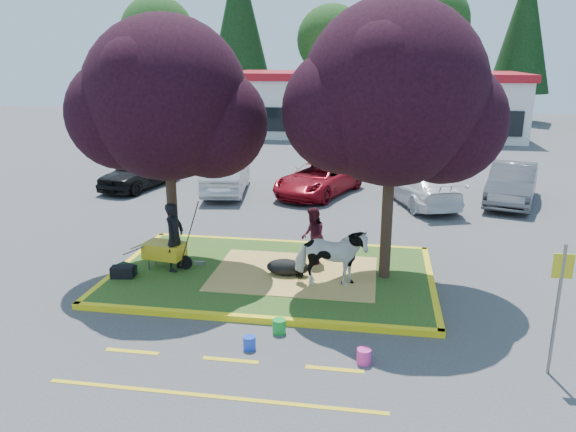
% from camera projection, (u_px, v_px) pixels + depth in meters
% --- Properties ---
extents(ground, '(90.00, 90.00, 0.00)m').
position_uv_depth(ground, '(272.00, 277.00, 14.74)').
color(ground, '#424244').
rests_on(ground, ground).
extents(median_island, '(8.00, 5.00, 0.15)m').
position_uv_depth(median_island, '(272.00, 275.00, 14.72)').
color(median_island, '#294916').
rests_on(median_island, ground).
extents(curb_near, '(8.30, 0.16, 0.15)m').
position_uv_depth(curb_near, '(250.00, 319.00, 12.27)').
color(curb_near, yellow).
rests_on(curb_near, ground).
extents(curb_far, '(8.30, 0.16, 0.15)m').
position_uv_depth(curb_far, '(288.00, 243.00, 17.16)').
color(curb_far, yellow).
rests_on(curb_far, ground).
extents(curb_left, '(0.16, 5.30, 0.15)m').
position_uv_depth(curb_left, '(126.00, 266.00, 15.35)').
color(curb_left, yellow).
rests_on(curb_left, ground).
extents(curb_right, '(0.16, 5.30, 0.15)m').
position_uv_depth(curb_right, '(431.00, 285.00, 14.08)').
color(curb_right, yellow).
rests_on(curb_right, ground).
extents(straw_bedding, '(4.20, 3.00, 0.01)m').
position_uv_depth(straw_bedding, '(295.00, 273.00, 14.60)').
color(straw_bedding, '#E4BB5E').
rests_on(straw_bedding, median_island).
extents(tree_purple_left, '(5.06, 4.20, 6.51)m').
position_uv_depth(tree_purple_left, '(167.00, 106.00, 14.32)').
color(tree_purple_left, black).
rests_on(tree_purple_left, median_island).
extents(tree_purple_right, '(5.30, 4.40, 6.82)m').
position_uv_depth(tree_purple_right, '(394.00, 102.00, 13.18)').
color(tree_purple_right, black).
rests_on(tree_purple_right, median_island).
extents(fire_lane_stripe_a, '(1.10, 0.12, 0.01)m').
position_uv_depth(fire_lane_stripe_a, '(132.00, 351.00, 11.07)').
color(fire_lane_stripe_a, yellow).
rests_on(fire_lane_stripe_a, ground).
extents(fire_lane_stripe_b, '(1.10, 0.12, 0.01)m').
position_uv_depth(fire_lane_stripe_b, '(231.00, 360.00, 10.76)').
color(fire_lane_stripe_b, yellow).
rests_on(fire_lane_stripe_b, ground).
extents(fire_lane_stripe_c, '(1.10, 0.12, 0.01)m').
position_uv_depth(fire_lane_stripe_c, '(335.00, 369.00, 10.44)').
color(fire_lane_stripe_c, yellow).
rests_on(fire_lane_stripe_c, ground).
extents(fire_lane_long, '(6.00, 0.10, 0.01)m').
position_uv_depth(fire_lane_long, '(212.00, 396.00, 9.62)').
color(fire_lane_long, yellow).
rests_on(fire_lane_long, ground).
extents(retail_building, '(20.40, 8.40, 4.40)m').
position_uv_depth(retail_building, '(373.00, 103.00, 40.32)').
color(retail_building, silver).
rests_on(retail_building, ground).
extents(treeline, '(46.58, 7.80, 14.63)m').
position_uv_depth(treeline, '(369.00, 28.00, 48.03)').
color(treeline, black).
rests_on(treeline, ground).
extents(cow, '(1.82, 0.93, 1.49)m').
position_uv_depth(cow, '(331.00, 258.00, 13.61)').
color(cow, white).
rests_on(cow, median_island).
extents(calf, '(1.11, 0.90, 0.42)m').
position_uv_depth(calf, '(285.00, 267.00, 14.46)').
color(calf, black).
rests_on(calf, median_island).
extents(handler, '(0.53, 0.72, 1.82)m').
position_uv_depth(handler, '(175.00, 237.00, 14.63)').
color(handler, black).
rests_on(handler, median_island).
extents(visitor_a, '(0.74, 0.87, 1.57)m').
position_uv_depth(visitor_a, '(313.00, 236.00, 15.07)').
color(visitor_a, '#41121E').
rests_on(visitor_a, median_island).
extents(visitor_b, '(0.42, 0.70, 1.11)m').
position_uv_depth(visitor_b, '(317.00, 234.00, 15.98)').
color(visitor_b, black).
rests_on(visitor_b, median_island).
extents(wheelbarrow, '(1.87, 0.77, 0.70)m').
position_uv_depth(wheelbarrow, '(165.00, 251.00, 14.86)').
color(wheelbarrow, black).
rests_on(wheelbarrow, median_island).
extents(gear_bag_dark, '(0.61, 0.40, 0.29)m').
position_uv_depth(gear_bag_dark, '(123.00, 272.00, 14.32)').
color(gear_bag_dark, black).
rests_on(gear_bag_dark, median_island).
extents(gear_bag_green, '(0.57, 0.46, 0.26)m').
position_uv_depth(gear_bag_green, '(126.00, 269.00, 14.53)').
color(gear_bag_green, black).
rests_on(gear_bag_green, median_island).
extents(sign_post, '(0.35, 0.06, 2.50)m').
position_uv_depth(sign_post, '(559.00, 296.00, 9.91)').
color(sign_post, slate).
rests_on(sign_post, ground).
extents(bucket_green, '(0.36, 0.36, 0.30)m').
position_uv_depth(bucket_green, '(279.00, 326.00, 11.77)').
color(bucket_green, green).
rests_on(bucket_green, ground).
extents(bucket_pink, '(0.30, 0.30, 0.29)m').
position_uv_depth(bucket_pink, '(364.00, 356.00, 10.61)').
color(bucket_pink, '#EE34A0').
rests_on(bucket_pink, ground).
extents(bucket_blue, '(0.33, 0.33, 0.27)m').
position_uv_depth(bucket_blue, '(249.00, 343.00, 11.14)').
color(bucket_blue, blue).
rests_on(bucket_blue, ground).
extents(car_black, '(2.62, 4.57, 1.46)m').
position_uv_depth(car_black, '(140.00, 171.00, 24.41)').
color(car_black, black).
rests_on(car_black, ground).
extents(car_silver, '(2.17, 4.66, 1.48)m').
position_uv_depth(car_silver, '(226.00, 176.00, 23.47)').
color(car_silver, '#ADB0B5').
rests_on(car_silver, ground).
extents(car_red, '(3.79, 5.28, 1.33)m').
position_uv_depth(car_red, '(319.00, 179.00, 23.22)').
color(car_red, maroon).
rests_on(car_red, ground).
extents(car_white, '(3.19, 4.86, 1.31)m').
position_uv_depth(car_white, '(422.00, 188.00, 21.65)').
color(car_white, white).
rests_on(car_white, ground).
extents(car_grey, '(2.87, 4.96, 1.54)m').
position_uv_depth(car_grey, '(512.00, 184.00, 21.89)').
color(car_grey, '#4E5055').
rests_on(car_grey, ground).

